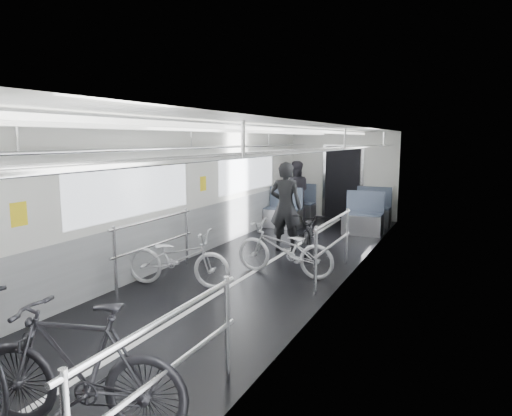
{
  "coord_description": "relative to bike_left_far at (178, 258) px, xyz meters",
  "views": [
    {
      "loc": [
        3.16,
        -5.51,
        2.2
      ],
      "look_at": [
        0.0,
        1.26,
        1.07
      ],
      "focal_mm": 32.0,
      "sensor_mm": 36.0,
      "label": 1
    }
  ],
  "objects": [
    {
      "name": "person_standing",
      "position": [
        0.65,
        2.75,
        0.45
      ],
      "size": [
        0.68,
        0.48,
        1.77
      ],
      "primitive_type": "imported",
      "rotation": [
        0.0,
        0.0,
        3.23
      ],
      "color": "black",
      "rests_on": "floor"
    },
    {
      "name": "car_shell",
      "position": [
        0.72,
        1.75,
        0.7
      ],
      "size": [
        3.02,
        14.01,
        2.41
      ],
      "color": "black",
      "rests_on": "ground"
    },
    {
      "name": "bike_right_mid",
      "position": [
        1.24,
        1.19,
        0.01
      ],
      "size": [
        1.68,
        0.62,
        0.88
      ],
      "primitive_type": "imported",
      "rotation": [
        0.0,
        0.0,
        -1.59
      ],
      "color": "#BBBCC1",
      "rests_on": "floor"
    },
    {
      "name": "bike_right_near",
      "position": [
        1.33,
        -3.2,
        0.08
      ],
      "size": [
        1.78,
        0.91,
        1.03
      ],
      "primitive_type": "imported",
      "rotation": [
        0.0,
        0.0,
        -1.31
      ],
      "color": "black",
      "rests_on": "floor"
    },
    {
      "name": "bike_aisle",
      "position": [
        1.19,
        2.65,
        -0.01
      ],
      "size": [
        0.92,
        1.68,
        0.84
      ],
      "primitive_type": "imported",
      "rotation": [
        0.0,
        0.0,
        0.24
      ],
      "color": "black",
      "rests_on": "floor"
    },
    {
      "name": "person_seated",
      "position": [
        -0.29,
        5.9,
        0.38
      ],
      "size": [
        0.95,
        0.84,
        1.63
      ],
      "primitive_type": "imported",
      "rotation": [
        0.0,
        0.0,
        3.48
      ],
      "color": "#2F2C34",
      "rests_on": "floor"
    },
    {
      "name": "bike_left_far",
      "position": [
        0.0,
        0.0,
        0.0
      ],
      "size": [
        1.72,
        0.88,
        0.86
      ],
      "primitive_type": "imported",
      "rotation": [
        0.0,
        0.0,
        1.76
      ],
      "color": "silver",
      "rests_on": "floor"
    }
  ]
}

